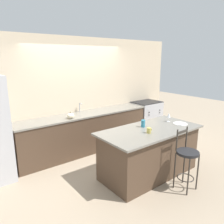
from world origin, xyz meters
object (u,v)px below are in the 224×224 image
tumbler_cup (143,123)px  oven_range (146,118)px  pumpkin_decoration (71,116)px  bar_stool_near (187,158)px  wine_glass (169,115)px  dinner_plate (180,124)px  coffee_mug (149,130)px

tumbler_cup → oven_range: bearing=41.9°
oven_range → pumpkin_decoration: 2.62m
bar_stool_near → tumbler_cup: bar_stool_near is taller
wine_glass → dinner_plate: bearing=-79.5°
oven_range → bar_stool_near: size_ratio=0.90×
pumpkin_decoration → wine_glass: bearing=-42.0°
oven_range → dinner_plate: oven_range is taller
wine_glass → tumbler_cup: wine_glass is taller
oven_range → wine_glass: size_ratio=5.15×
dinner_plate → coffee_mug: bearing=179.0°
bar_stool_near → dinner_plate: size_ratio=3.84×
wine_glass → coffee_mug: (-0.85, -0.24, -0.08)m
tumbler_cup → pumpkin_decoration: 1.59m
bar_stool_near → pumpkin_decoration: 2.49m
oven_range → pumpkin_decoration: size_ratio=6.12×
oven_range → wine_glass: 1.97m
pumpkin_decoration → dinner_plate: bearing=-46.0°
tumbler_cup → pumpkin_decoration: bearing=123.0°
wine_glass → pumpkin_decoration: 2.09m
bar_stool_near → oven_range: bearing=57.2°
coffee_mug → pumpkin_decoration: (-0.70, 1.64, 0.03)m
coffee_mug → wine_glass: bearing=16.0°
bar_stool_near → pumpkin_decoration: (-1.00, 2.24, 0.43)m
dinner_plate → coffee_mug: 0.90m
bar_stool_near → pumpkin_decoration: bearing=113.9°
oven_range → dinner_plate: bearing=-117.6°
coffee_mug → pumpkin_decoration: pumpkin_decoration is taller
dinner_plate → wine_glass: 0.29m
bar_stool_near → pumpkin_decoration: size_ratio=6.80×
wine_glass → tumbler_cup: bearing=174.6°
oven_range → coffee_mug: bearing=-135.5°
bar_stool_near → pumpkin_decoration: pumpkin_decoration is taller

